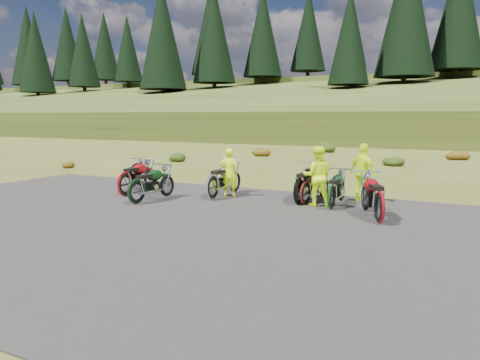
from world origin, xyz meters
The scene contains 39 objects.
ground centered at (0.00, 0.00, 0.00)m, with size 300.00×300.00×0.00m, color #3D4717.
gravel_pad centered at (0.00, -2.00, 0.00)m, with size 20.00×12.00×0.04m, color black.
hill_slope centered at (0.00, 50.00, 0.00)m, with size 300.00×46.00×3.00m, color #313E14, non-canonical shape.
hill_plateau centered at (0.00, 110.00, 0.00)m, with size 300.00×90.00×9.17m, color #313E14.
conifer_5 centered at (-105.00, 78.00, 18.16)m, with size 6.16×6.16×16.00m.
conifer_8 centered at (-87.00, 65.00, 18.57)m, with size 7.92×7.92×20.00m.
conifer_9 centered at (-81.00, 71.00, 19.26)m, with size 7.48×7.48×19.00m.
conifer_10 centered at (-75.00, 77.00, 19.16)m, with size 7.04×7.04×18.00m.
conifer_11 centered at (-69.00, 52.00, 14.47)m, with size 6.60×6.60×17.00m.
conifer_12 centered at (-63.00, 58.00, 15.17)m, with size 6.16×6.16×16.00m.
conifer_13 centered at (-57.00, 64.00, 15.86)m, with size 5.72×5.72×15.00m.
conifer_14 centered at (-51.00, 70.00, 16.55)m, with size 5.28×5.28×14.00m.
conifer_15 centered at (-45.00, 76.00, 20.16)m, with size 7.92×7.92×20.00m.
conifer_16 centered at (-39.00, 51.00, 15.28)m, with size 7.48×7.48×19.00m.
conifer_17 centered at (-33.00, 57.00, 15.97)m, with size 7.04×7.04×18.00m.
conifer_18 centered at (-27.00, 63.00, 16.66)m, with size 6.60×6.60×17.00m.
conifer_19 centered at (-21.00, 69.00, 17.36)m, with size 6.16×6.16×16.00m.
conifer_20 centered at (-15.00, 75.00, 17.65)m, with size 5.72×5.72×15.00m.
conifer_21 centered at (-9.00, 50.00, 12.56)m, with size 5.28×5.28×14.00m.
conifer_22 centered at (-3.00, 56.00, 16.77)m, with size 7.92×7.92×20.00m.
conifer_23 centered at (3.00, 62.00, 17.47)m, with size 7.48×7.48×19.00m.
shrub_0 centered at (-12.00, 6.00, 0.23)m, with size 0.77×0.77×0.45m, color #63310C.
shrub_1 centered at (-9.10, 11.30, 0.31)m, with size 1.03×1.03×0.61m, color black.
shrub_2 centered at (-6.20, 16.60, 0.38)m, with size 1.30×1.30×0.77m, color #63310C.
shrub_3 centered at (-3.30, 21.90, 0.46)m, with size 1.56×1.56×0.92m, color black.
shrub_4 centered at (-0.40, 9.20, 0.23)m, with size 0.77×0.77×0.45m, color #63310C.
shrub_5 centered at (2.50, 14.50, 0.31)m, with size 1.03×1.03×0.61m, color black.
shrub_6 centered at (5.40, 19.80, 0.38)m, with size 1.30×1.30×0.77m, color #63310C.
motorcycle_0 centered at (-3.96, 1.08, 0.00)m, with size 2.16×0.72×1.13m, color black, non-canonical shape.
motorcycle_1 centered at (-3.78, 0.64, 0.00)m, with size 2.23×0.74×1.17m, color maroon, non-canonical shape.
motorcycle_2 centered at (-2.52, -0.31, 0.00)m, with size 2.14×0.71×1.12m, color black, non-canonical shape.
motorcycle_3 centered at (-0.87, 1.36, 0.00)m, with size 2.26×0.75×1.18m, color silver, non-canonical shape.
motorcycle_4 centered at (2.03, 1.89, 0.00)m, with size 1.95×0.65×1.02m, color #57140E, non-canonical shape.
motorcycle_5 centered at (1.83, 1.82, 0.00)m, with size 2.25×0.75×1.18m, color black, non-canonical shape.
motorcycle_6 centered at (4.45, 0.37, 0.00)m, with size 2.26×0.75×1.18m, color maroon, non-canonical shape.
motorcycle_7 centered at (2.92, 1.53, 0.00)m, with size 2.05×0.68×1.07m, color #0E331B, non-canonical shape.
person_middle centered at (-0.64, 2.05, 0.79)m, with size 0.58×0.38×1.59m, color #C6EE0C.
person_right_a centered at (2.38, 1.86, 0.88)m, with size 0.85×0.66×1.76m, color #C6EE0C.
person_right_b centered at (3.42, 3.17, 0.90)m, with size 1.05×0.44×1.79m, color #C6EE0C.
Camera 1 is at (6.51, -11.21, 2.67)m, focal length 35.00 mm.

